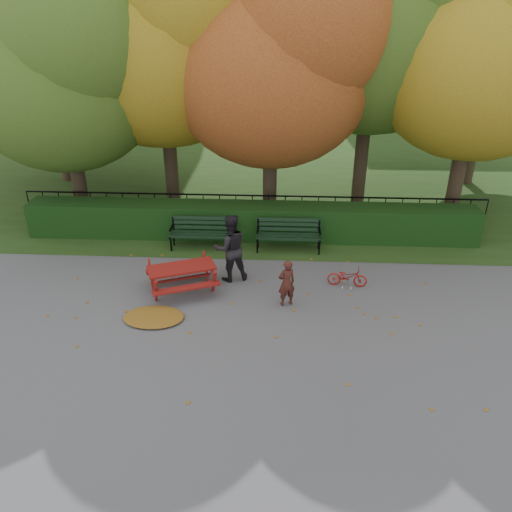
{
  "coord_description": "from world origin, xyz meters",
  "views": [
    {
      "loc": [
        0.87,
        -8.92,
        6.18
      ],
      "look_at": [
        0.33,
        1.27,
        1.0
      ],
      "focal_mm": 35.0,
      "sensor_mm": 36.0,
      "label": 1
    }
  ],
  "objects_px": {
    "tree_f": "(48,20)",
    "bench_right": "(289,232)",
    "tree_c": "(283,58)",
    "adult": "(230,248)",
    "tree_e": "(496,49)",
    "picnic_table": "(182,272)",
    "bench_left": "(202,231)",
    "tree_a": "(68,70)",
    "tree_d": "(390,11)",
    "tree_b": "(171,33)",
    "bicycle": "(347,277)",
    "tree_g": "(509,30)",
    "child": "(287,283)"
  },
  "relations": [
    {
      "from": "tree_a",
      "to": "tree_g",
      "type": "relative_size",
      "value": 0.88
    },
    {
      "from": "tree_f",
      "to": "bench_right",
      "type": "bearing_deg",
      "value": -33.92
    },
    {
      "from": "tree_c",
      "to": "adult",
      "type": "bearing_deg",
      "value": -106.18
    },
    {
      "from": "tree_a",
      "to": "tree_b",
      "type": "distance_m",
      "value": 3.11
    },
    {
      "from": "tree_e",
      "to": "adult",
      "type": "xyz_separation_m",
      "value": [
        -6.85,
        -3.83,
        -4.22
      ]
    },
    {
      "from": "tree_f",
      "to": "bicycle",
      "type": "bearing_deg",
      "value": -37.78
    },
    {
      "from": "tree_c",
      "to": "bicycle",
      "type": "relative_size",
      "value": 8.37
    },
    {
      "from": "bench_left",
      "to": "picnic_table",
      "type": "relative_size",
      "value": 0.94
    },
    {
      "from": "adult",
      "to": "bicycle",
      "type": "height_order",
      "value": "adult"
    },
    {
      "from": "tree_c",
      "to": "adult",
      "type": "xyz_separation_m",
      "value": [
        -1.17,
        -4.02,
        -3.96
      ]
    },
    {
      "from": "bench_right",
      "to": "picnic_table",
      "type": "xyz_separation_m",
      "value": [
        -2.53,
        -2.43,
        -0.0
      ]
    },
    {
      "from": "tree_d",
      "to": "tree_f",
      "type": "relative_size",
      "value": 1.04
    },
    {
      "from": "tree_c",
      "to": "bench_left",
      "type": "bearing_deg",
      "value": -133.36
    },
    {
      "from": "tree_b",
      "to": "tree_c",
      "type": "distance_m",
      "value": 3.42
    },
    {
      "from": "adult",
      "to": "bench_left",
      "type": "bearing_deg",
      "value": -79.98
    },
    {
      "from": "tree_a",
      "to": "tree_f",
      "type": "bearing_deg",
      "value": 117.98
    },
    {
      "from": "tree_g",
      "to": "bench_left",
      "type": "xyz_separation_m",
      "value": [
        -9.63,
        -6.06,
        -4.85
      ]
    },
    {
      "from": "child",
      "to": "tree_a",
      "type": "bearing_deg",
      "value": -60.17
    },
    {
      "from": "tree_c",
      "to": "bicycle",
      "type": "bearing_deg",
      "value": -68.12
    },
    {
      "from": "tree_e",
      "to": "picnic_table",
      "type": "xyz_separation_m",
      "value": [
        -7.95,
        -4.49,
        -4.56
      ]
    },
    {
      "from": "tree_g",
      "to": "bicycle",
      "type": "bearing_deg",
      "value": -125.95
    },
    {
      "from": "tree_a",
      "to": "child",
      "type": "height_order",
      "value": "tree_a"
    },
    {
      "from": "tree_a",
      "to": "bench_left",
      "type": "distance_m",
      "value": 5.89
    },
    {
      "from": "tree_g",
      "to": "child",
      "type": "bearing_deg",
      "value": -129.22
    },
    {
      "from": "bench_right",
      "to": "adult",
      "type": "distance_m",
      "value": 2.29
    },
    {
      "from": "tree_g",
      "to": "picnic_table",
      "type": "bearing_deg",
      "value": -139.0
    },
    {
      "from": "tree_d",
      "to": "tree_e",
      "type": "height_order",
      "value": "tree_d"
    },
    {
      "from": "tree_c",
      "to": "tree_b",
      "type": "bearing_deg",
      "value": 166.55
    },
    {
      "from": "tree_d",
      "to": "picnic_table",
      "type": "height_order",
      "value": "tree_d"
    },
    {
      "from": "bicycle",
      "to": "tree_d",
      "type": "bearing_deg",
      "value": -7.88
    },
    {
      "from": "tree_c",
      "to": "bench_right",
      "type": "height_order",
      "value": "tree_c"
    },
    {
      "from": "tree_b",
      "to": "picnic_table",
      "type": "xyz_separation_m",
      "value": [
        1.01,
        -5.47,
        -4.88
      ]
    },
    {
      "from": "child",
      "to": "tree_e",
      "type": "bearing_deg",
      "value": -160.77
    },
    {
      "from": "picnic_table",
      "to": "adult",
      "type": "distance_m",
      "value": 1.33
    },
    {
      "from": "tree_a",
      "to": "tree_e",
      "type": "bearing_deg",
      "value": 0.94
    },
    {
      "from": "tree_b",
      "to": "tree_e",
      "type": "relative_size",
      "value": 1.08
    },
    {
      "from": "tree_e",
      "to": "bench_left",
      "type": "relative_size",
      "value": 4.53
    },
    {
      "from": "tree_e",
      "to": "bench_right",
      "type": "relative_size",
      "value": 4.53
    },
    {
      "from": "tree_d",
      "to": "adult",
      "type": "height_order",
      "value": "tree_d"
    },
    {
      "from": "tree_g",
      "to": "bicycle",
      "type": "height_order",
      "value": "tree_g"
    },
    {
      "from": "tree_d",
      "to": "bicycle",
      "type": "xyz_separation_m",
      "value": [
        -1.35,
        -5.48,
        -5.73
      ]
    },
    {
      "from": "bench_right",
      "to": "adult",
      "type": "bearing_deg",
      "value": -129.16
    },
    {
      "from": "tree_f",
      "to": "bench_right",
      "type": "distance_m",
      "value": 11.19
    },
    {
      "from": "tree_b",
      "to": "adult",
      "type": "relative_size",
      "value": 5.1
    },
    {
      "from": "bench_right",
      "to": "child",
      "type": "height_order",
      "value": "child"
    },
    {
      "from": "tree_d",
      "to": "tree_f",
      "type": "height_order",
      "value": "tree_d"
    },
    {
      "from": "tree_a",
      "to": "bench_left",
      "type": "relative_size",
      "value": 4.16
    },
    {
      "from": "tree_d",
      "to": "tree_e",
      "type": "bearing_deg",
      "value": -28.91
    },
    {
      "from": "child",
      "to": "tree_d",
      "type": "bearing_deg",
      "value": -136.72
    },
    {
      "from": "tree_g",
      "to": "picnic_table",
      "type": "xyz_separation_m",
      "value": [
        -9.76,
        -8.49,
        -4.85
      ]
    }
  ]
}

